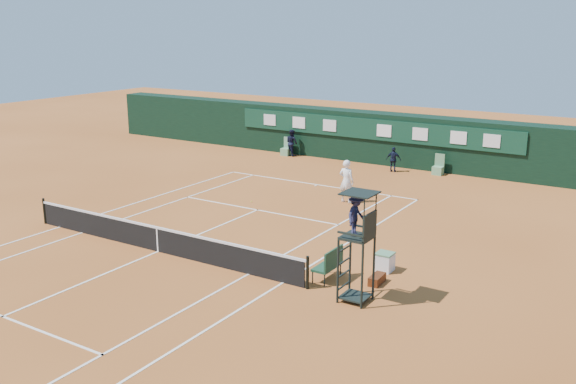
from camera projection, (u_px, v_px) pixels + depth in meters
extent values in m
plane|color=#AB5C28|center=(158.00, 252.00, 23.66)|extent=(90.00, 90.00, 0.00)
cube|color=silver|center=(318.00, 185.00, 33.37)|extent=(11.05, 0.08, 0.01)
cube|color=white|center=(283.00, 283.00, 20.83)|extent=(0.08, 23.85, 0.01)
cube|color=silver|center=(60.00, 227.00, 26.49)|extent=(0.08, 23.85, 0.01)
cube|color=silver|center=(249.00, 274.00, 21.54)|extent=(0.08, 23.85, 0.01)
cube|color=silver|center=(83.00, 233.00, 25.78)|extent=(0.08, 23.85, 0.01)
cube|color=white|center=(257.00, 210.00, 28.89)|extent=(8.31, 0.08, 0.01)
cube|color=white|center=(3.00, 316.00, 18.43)|extent=(8.31, 0.08, 0.01)
cube|color=white|center=(158.00, 251.00, 23.66)|extent=(0.08, 12.88, 0.01)
cube|color=silver|center=(316.00, 185.00, 33.25)|extent=(0.08, 0.30, 0.01)
cube|color=black|center=(158.00, 240.00, 23.55)|extent=(12.60, 0.04, 0.90)
cube|color=silver|center=(157.00, 228.00, 23.42)|extent=(12.80, 0.06, 0.08)
cube|color=white|center=(158.00, 240.00, 23.54)|extent=(0.06, 0.05, 0.92)
cylinder|color=black|center=(307.00, 273.00, 20.22)|extent=(0.10, 0.10, 1.10)
cylinder|color=black|center=(44.00, 211.00, 26.82)|extent=(0.10, 0.10, 1.10)
cube|color=black|center=(374.00, 137.00, 38.60)|extent=(40.00, 1.50, 3.00)
cube|color=#0E3624|center=(369.00, 129.00, 37.79)|extent=(18.00, 0.10, 1.20)
cube|color=silver|center=(270.00, 120.00, 41.34)|extent=(0.90, 0.04, 0.70)
cube|color=white|center=(299.00, 123.00, 40.21)|extent=(0.90, 0.04, 0.70)
cube|color=silver|center=(330.00, 126.00, 39.07)|extent=(0.90, 0.04, 0.70)
cube|color=white|center=(384.00, 131.00, 37.21)|extent=(0.90, 0.04, 0.70)
cube|color=silver|center=(420.00, 134.00, 36.08)|extent=(0.90, 0.04, 0.70)
cube|color=silver|center=(458.00, 138.00, 34.94)|extent=(0.90, 0.04, 0.70)
cube|color=silver|center=(492.00, 141.00, 34.01)|extent=(0.90, 0.04, 0.70)
cube|color=#619569|center=(286.00, 152.00, 40.70)|extent=(0.55, 0.50, 0.46)
cube|color=#5F916F|center=(288.00, 142.00, 40.74)|extent=(0.55, 0.06, 0.70)
cube|color=#639869|center=(438.00, 171.00, 35.54)|extent=(0.55, 0.50, 0.46)
cube|color=#548059|center=(440.00, 160.00, 35.58)|extent=(0.55, 0.06, 0.70)
cylinder|color=black|center=(338.00, 272.00, 19.11)|extent=(0.07, 0.07, 2.00)
cylinder|color=black|center=(350.00, 263.00, 19.76)|extent=(0.07, 0.07, 2.00)
cylinder|color=black|center=(362.00, 277.00, 18.70)|extent=(0.07, 0.07, 2.00)
cylinder|color=black|center=(374.00, 268.00, 19.35)|extent=(0.07, 0.07, 2.00)
cube|color=black|center=(357.00, 237.00, 18.96)|extent=(0.85, 0.85, 0.08)
cube|color=black|center=(370.00, 226.00, 18.65)|extent=(0.06, 0.85, 0.80)
cube|color=black|center=(351.00, 234.00, 18.56)|extent=(0.85, 0.05, 0.06)
cube|color=black|center=(363.00, 227.00, 19.25)|extent=(0.85, 0.05, 0.06)
cylinder|color=black|center=(364.00, 215.00, 18.21)|extent=(0.04, 0.04, 1.00)
cylinder|color=black|center=(376.00, 208.00, 18.86)|extent=(0.04, 0.04, 1.00)
cube|color=black|center=(360.00, 193.00, 18.59)|extent=(0.95, 0.95, 0.04)
cube|color=black|center=(355.00, 296.00, 19.45)|extent=(0.80, 0.80, 0.05)
cube|color=black|center=(344.00, 286.00, 19.59)|extent=(0.04, 0.80, 0.04)
cube|color=black|center=(344.00, 274.00, 19.49)|extent=(0.04, 0.80, 0.04)
cube|color=black|center=(344.00, 261.00, 19.38)|extent=(0.04, 0.80, 0.04)
cube|color=black|center=(344.00, 249.00, 19.28)|extent=(0.04, 0.80, 0.04)
imported|color=#1C1D38|center=(356.00, 215.00, 18.81)|extent=(0.47, 0.82, 1.28)
cube|color=#193F29|center=(327.00, 266.00, 21.00)|extent=(0.55, 1.20, 0.08)
cube|color=#173A24|center=(334.00, 258.00, 20.78)|extent=(0.06, 1.20, 0.60)
cylinder|color=black|center=(313.00, 277.00, 20.73)|extent=(0.04, 0.04, 0.41)
cylinder|color=black|center=(324.00, 280.00, 20.50)|extent=(0.04, 0.04, 0.41)
cylinder|color=black|center=(329.00, 267.00, 21.63)|extent=(0.04, 0.04, 0.41)
cylinder|color=black|center=(340.00, 269.00, 21.40)|extent=(0.04, 0.04, 0.41)
cube|color=black|center=(377.00, 279.00, 20.73)|extent=(0.37, 0.78, 0.29)
cube|color=white|center=(385.00, 262.00, 21.77)|extent=(0.55, 0.55, 0.60)
cube|color=#56845D|center=(385.00, 253.00, 21.69)|extent=(0.57, 0.57, 0.05)
sphere|color=#CED932|center=(252.00, 201.00, 30.16)|extent=(0.06, 0.06, 0.06)
imported|color=white|center=(346.00, 181.00, 29.86)|extent=(0.76, 0.52, 2.04)
imported|color=black|center=(292.00, 143.00, 40.46)|extent=(0.99, 0.89, 1.67)
imported|color=black|center=(394.00, 159.00, 36.12)|extent=(0.88, 0.48, 1.42)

